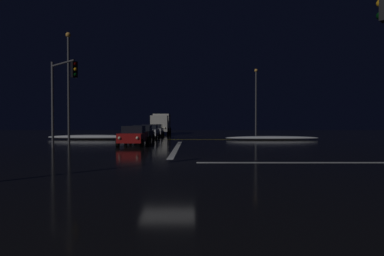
% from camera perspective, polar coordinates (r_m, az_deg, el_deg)
% --- Properties ---
extents(ground, '(120.00, 120.00, 0.10)m').
position_cam_1_polar(ground, '(16.00, -4.15, -5.98)').
color(ground, black).
extents(stop_line_north, '(0.35, 14.91, 0.01)m').
position_cam_1_polar(stop_line_north, '(24.63, -2.72, -3.37)').
color(stop_line_north, white).
rests_on(stop_line_north, ground).
extents(centre_line_ns, '(22.00, 0.15, 0.01)m').
position_cam_1_polar(centre_line_ns, '(36.19, -1.89, -1.94)').
color(centre_line_ns, yellow).
rests_on(centre_line_ns, ground).
extents(crosswalk_bar_east, '(14.91, 0.40, 0.01)m').
position_cam_1_polar(crosswalk_bar_east, '(17.70, 25.66, -5.23)').
color(crosswalk_bar_east, white).
rests_on(crosswalk_bar_east, ground).
extents(snow_bank_left_curb, '(9.69, 1.50, 0.49)m').
position_cam_1_polar(snow_bank_left_curb, '(37.98, -16.33, -1.48)').
color(snow_bank_left_curb, white).
rests_on(snow_bank_left_curb, ground).
extents(snow_bank_right_curb, '(9.74, 1.50, 0.39)m').
position_cam_1_polar(snow_bank_right_curb, '(36.58, 13.11, -1.63)').
color(snow_bank_right_curb, white).
rests_on(snow_bank_right_curb, ground).
extents(sedan_red, '(2.02, 4.33, 1.57)m').
position_cam_1_polar(sedan_red, '(27.35, -9.88, -1.26)').
color(sedan_red, maroon).
rests_on(sedan_red, ground).
extents(sedan_black, '(2.02, 4.33, 1.57)m').
position_cam_1_polar(sedan_black, '(33.27, -8.42, -0.84)').
color(sedan_black, black).
rests_on(sedan_black, ground).
extents(sedan_white, '(2.02, 4.33, 1.57)m').
position_cam_1_polar(sedan_white, '(39.36, -7.17, -0.54)').
color(sedan_white, silver).
rests_on(sedan_white, ground).
extents(sedan_silver, '(2.02, 4.33, 1.57)m').
position_cam_1_polar(sedan_silver, '(45.05, -6.24, -0.33)').
color(sedan_silver, '#B7B7BC').
rests_on(sedan_silver, ground).
extents(box_truck, '(2.68, 8.28, 3.08)m').
position_cam_1_polar(box_truck, '(52.44, -5.25, 0.86)').
color(box_truck, beige).
rests_on(box_truck, ground).
extents(traffic_signal_nw, '(2.76, 2.76, 6.27)m').
position_cam_1_polar(traffic_signal_nw, '(25.69, -21.14, 6.31)').
color(traffic_signal_nw, '#4C4C51').
rests_on(traffic_signal_nw, ground).
extents(streetlamp_left_near, '(0.44, 0.44, 9.78)m').
position_cam_1_polar(streetlamp_left_near, '(32.25, -20.06, 7.57)').
color(streetlamp_left_near, '#424247').
rests_on(streetlamp_left_near, ground).
extents(streetlamp_right_far, '(0.44, 0.44, 9.04)m').
position_cam_1_polar(streetlamp_right_far, '(47.05, 10.54, 5.09)').
color(streetlamp_right_far, '#424247').
rests_on(streetlamp_right_far, ground).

